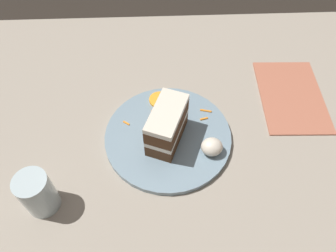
% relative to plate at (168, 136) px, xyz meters
% --- Properties ---
extents(ground_plane, '(6.00, 6.00, 0.00)m').
position_rel_plate_xyz_m(ground_plane, '(-0.05, -0.04, -0.04)').
color(ground_plane, black).
rests_on(ground_plane, ground).
extents(dining_table, '(1.35, 0.87, 0.03)m').
position_rel_plate_xyz_m(dining_table, '(-0.05, -0.04, -0.02)').
color(dining_table, gray).
rests_on(dining_table, ground).
extents(plate, '(0.29, 0.29, 0.01)m').
position_rel_plate_xyz_m(plate, '(0.00, 0.00, 0.00)').
color(plate, gray).
rests_on(plate, dining_table).
extents(cake_slice, '(0.10, 0.13, 0.10)m').
position_rel_plate_xyz_m(cake_slice, '(0.00, 0.01, 0.06)').
color(cake_slice, '#4C2D19').
rests_on(cake_slice, plate).
extents(cream_dollop, '(0.05, 0.04, 0.04)m').
position_rel_plate_xyz_m(cream_dollop, '(-0.09, 0.05, 0.03)').
color(cream_dollop, silver).
rests_on(cream_dollop, plate).
extents(orange_garnish, '(0.05, 0.05, 0.01)m').
position_rel_plate_xyz_m(orange_garnish, '(0.02, -0.10, 0.01)').
color(orange_garnish, orange).
rests_on(orange_garnish, plate).
extents(carrot_shreds_scatter, '(0.21, 0.07, 0.00)m').
position_rel_plate_xyz_m(carrot_shreds_scatter, '(-0.02, -0.06, 0.01)').
color(carrot_shreds_scatter, orange).
rests_on(carrot_shreds_scatter, plate).
extents(drinking_glass, '(0.06, 0.06, 0.10)m').
position_rel_plate_xyz_m(drinking_glass, '(0.26, 0.15, 0.04)').
color(drinking_glass, silver).
rests_on(drinking_glass, dining_table).
extents(menu_card, '(0.17, 0.25, 0.00)m').
position_rel_plate_xyz_m(menu_card, '(-0.32, -0.12, -0.00)').
color(menu_card, '#B2664C').
rests_on(menu_card, dining_table).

